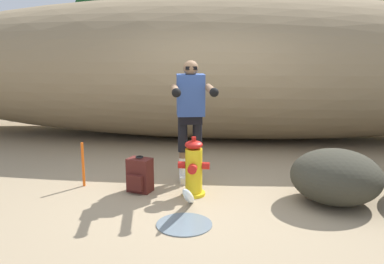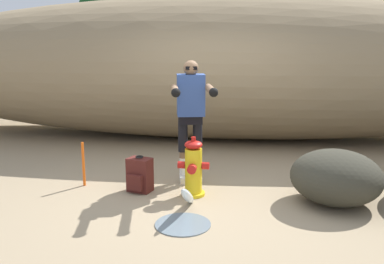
{
  "view_description": "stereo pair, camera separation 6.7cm",
  "coord_description": "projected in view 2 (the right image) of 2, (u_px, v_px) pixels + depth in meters",
  "views": [
    {
      "loc": [
        0.53,
        -5.03,
        1.93
      ],
      "look_at": [
        -0.1,
        0.33,
        0.75
      ],
      "focal_mm": 39.83,
      "sensor_mm": 36.0,
      "label": 1
    },
    {
      "loc": [
        0.6,
        -5.03,
        1.93
      ],
      "look_at": [
        -0.1,
        0.33,
        0.75
      ],
      "focal_mm": 39.83,
      "sensor_mm": 36.0,
      "label": 2
    }
  ],
  "objects": [
    {
      "name": "pine_tree_left",
      "position": [
        166.0,
        1.0,
        14.84
      ],
      "size": [
        2.88,
        2.88,
        5.39
      ],
      "color": "#47331E",
      "rests_on": "ground_plane"
    },
    {
      "name": "dirt_embankment",
      "position": [
        217.0,
        68.0,
        8.33
      ],
      "size": [
        14.67,
        3.2,
        2.73
      ],
      "primitive_type": "ellipsoid",
      "color": "#897556",
      "rests_on": "ground_plane"
    },
    {
      "name": "ground_plane",
      "position": [
        197.0,
        197.0,
        5.36
      ],
      "size": [
        56.0,
        56.0,
        0.04
      ],
      "primitive_type": "cube",
      "color": "#998466"
    },
    {
      "name": "hydrant_water_jet",
      "position": [
        186.0,
        205.0,
        4.73
      ],
      "size": [
        0.6,
        1.06,
        0.51
      ],
      "color": "silver",
      "rests_on": "ground_plane"
    },
    {
      "name": "survey_stake",
      "position": [
        83.0,
        164.0,
        5.67
      ],
      "size": [
        0.04,
        0.04,
        0.6
      ],
      "primitive_type": "cylinder",
      "color": "#E55914",
      "rests_on": "ground_plane"
    },
    {
      "name": "spare_backpack",
      "position": [
        140.0,
        175.0,
        5.48
      ],
      "size": [
        0.35,
        0.34,
        0.47
      ],
      "rotation": [
        0.0,
        0.0,
        4.42
      ],
      "color": "#511E19",
      "rests_on": "ground_plane"
    },
    {
      "name": "pine_tree_right",
      "position": [
        240.0,
        5.0,
        14.19
      ],
      "size": [
        2.33,
        2.33,
        5.35
      ],
      "color": "#47331E",
      "rests_on": "ground_plane"
    },
    {
      "name": "boulder_large",
      "position": [
        336.0,
        177.0,
        5.05
      ],
      "size": [
        1.36,
        1.32,
        0.65
      ],
      "primitive_type": "ellipsoid",
      "rotation": [
        0.0,
        0.0,
        2.8
      ],
      "color": "#363429",
      "rests_on": "ground_plane"
    },
    {
      "name": "utility_worker",
      "position": [
        191.0,
        107.0,
        5.63
      ],
      "size": [
        0.64,
        1.03,
        1.66
      ],
      "rotation": [
        0.0,
        0.0,
        -1.37
      ],
      "color": "beige",
      "rests_on": "ground_plane"
    },
    {
      "name": "fire_hydrant",
      "position": [
        193.0,
        169.0,
        5.31
      ],
      "size": [
        0.39,
        0.34,
        0.76
      ],
      "color": "gold",
      "rests_on": "ground_plane"
    }
  ]
}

